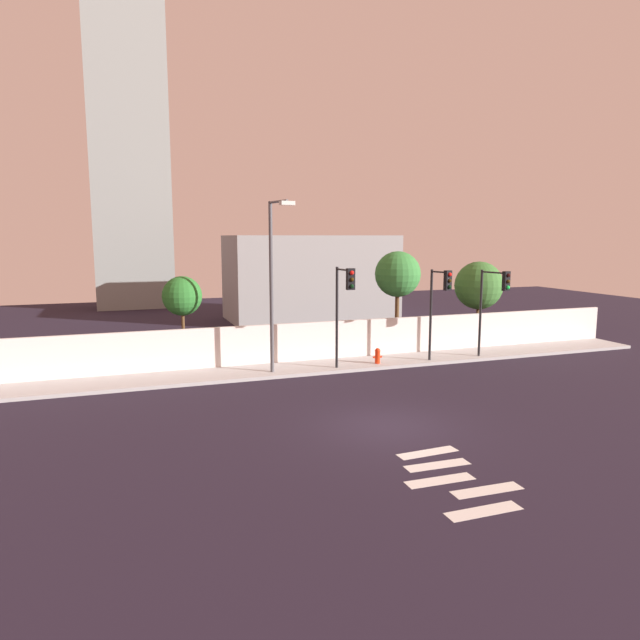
# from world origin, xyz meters

# --- Properties ---
(ground_plane) EXTENTS (80.00, 80.00, 0.00)m
(ground_plane) POSITION_xyz_m (0.00, 0.00, 0.00)
(ground_plane) COLOR black
(sidewalk) EXTENTS (36.00, 2.40, 0.15)m
(sidewalk) POSITION_xyz_m (0.00, 8.20, 0.07)
(sidewalk) COLOR #B0B0B0
(sidewalk) RESTS_ON ground
(perimeter_wall) EXTENTS (36.00, 0.18, 1.80)m
(perimeter_wall) POSITION_xyz_m (0.00, 9.49, 1.05)
(perimeter_wall) COLOR silver
(perimeter_wall) RESTS_ON sidewalk
(crosswalk_marking) EXTENTS (2.57, 3.89, 0.01)m
(crosswalk_marking) POSITION_xyz_m (-0.21, -4.10, 0.00)
(crosswalk_marking) COLOR silver
(crosswalk_marking) RESTS_ON ground
(traffic_light_left) EXTENTS (0.35, 1.58, 4.51)m
(traffic_light_left) POSITION_xyz_m (1.27, 6.82, 3.46)
(traffic_light_left) COLOR black
(traffic_light_left) RESTS_ON sidewalk
(traffic_light_center) EXTENTS (0.54, 1.71, 4.24)m
(traffic_light_center) POSITION_xyz_m (8.90, 6.73, 3.27)
(traffic_light_center) COLOR black
(traffic_light_center) RESTS_ON sidewalk
(traffic_light_right) EXTENTS (0.49, 1.25, 4.30)m
(traffic_light_right) POSITION_xyz_m (6.10, 6.99, 3.30)
(traffic_light_right) COLOR black
(traffic_light_right) RESTS_ON sidewalk
(street_lamp_curbside) EXTENTS (0.68, 1.79, 7.27)m
(street_lamp_curbside) POSITION_xyz_m (-1.67, 7.54, 4.39)
(street_lamp_curbside) COLOR #4C4C51
(street_lamp_curbside) RESTS_ON sidewalk
(fire_hydrant) EXTENTS (0.44, 0.26, 0.72)m
(fire_hydrant) POSITION_xyz_m (3.29, 7.67, 0.53)
(fire_hydrant) COLOR red
(fire_hydrant) RESTS_ON sidewalk
(roadside_tree_leftmost) EXTENTS (1.81, 1.81, 4.19)m
(roadside_tree_leftmost) POSITION_xyz_m (-5.13, 10.69, 3.27)
(roadside_tree_leftmost) COLOR brown
(roadside_tree_leftmost) RESTS_ON ground
(roadside_tree_midleft) EXTENTS (2.37, 2.37, 5.23)m
(roadside_tree_midleft) POSITION_xyz_m (5.81, 10.69, 4.01)
(roadside_tree_midleft) COLOR brown
(roadside_tree_midleft) RESTS_ON ground
(roadside_tree_midright) EXTENTS (2.63, 2.63, 4.62)m
(roadside_tree_midright) POSITION_xyz_m (10.80, 10.69, 3.30)
(roadside_tree_midright) COLOR brown
(roadside_tree_midright) RESTS_ON ground
(low_building_distant) EXTENTS (11.86, 6.00, 6.05)m
(low_building_distant) POSITION_xyz_m (5.37, 23.49, 3.02)
(low_building_distant) COLOR gray
(low_building_distant) RESTS_ON ground
(tower_on_skyline) EXTENTS (6.22, 5.00, 25.14)m
(tower_on_skyline) POSITION_xyz_m (-6.45, 35.49, 12.57)
(tower_on_skyline) COLOR gray
(tower_on_skyline) RESTS_ON ground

